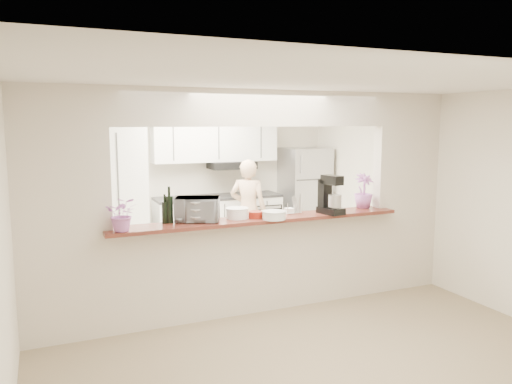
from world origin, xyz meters
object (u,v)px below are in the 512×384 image
stand_mixer (330,196)px  person (248,210)px  refrigerator (305,196)px  toaster_oven (197,209)px

stand_mixer → person: size_ratio=0.29×
refrigerator → stand_mixer: (-1.20, -2.79, 0.44)m
refrigerator → person: bearing=-154.3°
stand_mixer → person: (-0.15, 2.13, -0.50)m
toaster_oven → refrigerator: bearing=65.9°
toaster_oven → stand_mixer: 1.56m
toaster_oven → person: bearing=76.9°
refrigerator → toaster_oven: refrigerator is taller
person → stand_mixer: bearing=130.3°
stand_mixer → person: person is taller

